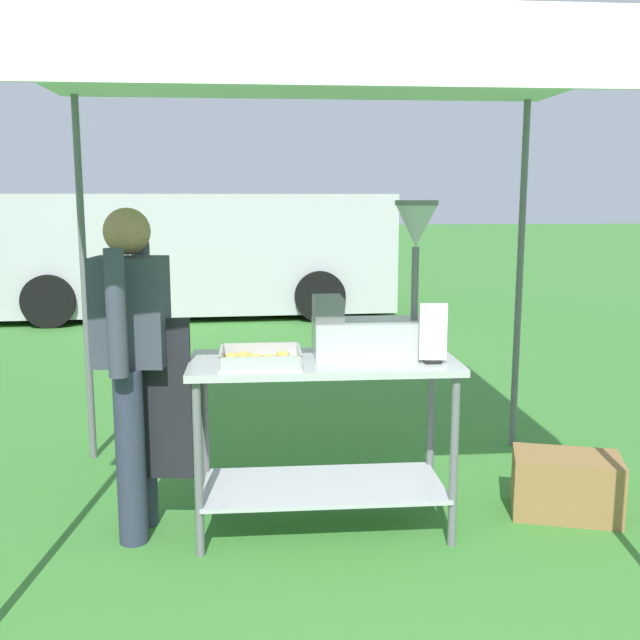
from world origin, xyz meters
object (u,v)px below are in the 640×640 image
donut_cart (323,409)px  donut_fryer (377,310)px  vendor (134,356)px  donut_tray (259,360)px  van_silver (188,252)px  menu_sign (433,337)px  stall_canopy (322,76)px  supply_crate (566,485)px

donut_cart → donut_fryer: size_ratio=1.70×
donut_fryer → vendor: donut_fryer is taller
donut_tray → van_silver: van_silver is taller
van_silver → menu_sign: bearing=-76.0°
donut_cart → donut_tray: (-0.31, -0.08, 0.27)m
donut_tray → menu_sign: bearing=-3.4°
stall_canopy → supply_crate: 2.43m
donut_tray → van_silver: 7.25m
donut_tray → vendor: size_ratio=0.24×
van_silver → supply_crate: bearing=-69.9°
van_silver → vendor: bearing=-86.9°
vendor → supply_crate: bearing=0.7°
donut_tray → van_silver: size_ratio=0.07×
vendor → supply_crate: vendor is taller
stall_canopy → vendor: size_ratio=1.84×
donut_fryer → donut_tray: bearing=-166.6°
donut_tray → van_silver: bearing=97.8°
supply_crate → van_silver: van_silver is taller
vendor → van_silver: size_ratio=0.28×
stall_canopy → menu_sign: bearing=-24.3°
menu_sign → supply_crate: 1.16m
donut_cart → donut_tray: size_ratio=3.37×
donut_cart → menu_sign: menu_sign is taller
menu_sign → donut_fryer: bearing=142.1°
stall_canopy → supply_crate: size_ratio=4.82×
donut_cart → supply_crate: 1.37m
donut_tray → menu_sign: size_ratio=1.33×
supply_crate → donut_cart: bearing=-177.4°
stall_canopy → donut_cart: (0.00, -0.10, -1.59)m
donut_tray → vendor: bearing=169.2°
stall_canopy → van_silver: stall_canopy is taller
supply_crate → stall_canopy: bearing=178.3°
menu_sign → vendor: vendor is taller
donut_cart → donut_fryer: bearing=11.8°
donut_tray → donut_fryer: donut_fryer is taller
donut_cart → vendor: bearing=178.0°
donut_cart → van_silver: size_ratio=0.23×
donut_fryer → van_silver: 7.22m
donut_cart → menu_sign: (0.51, -0.13, 0.37)m
stall_canopy → donut_tray: (-0.31, -0.18, -1.32)m
donut_fryer → stall_canopy: bearing=171.1°
donut_cart → vendor: size_ratio=0.81×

